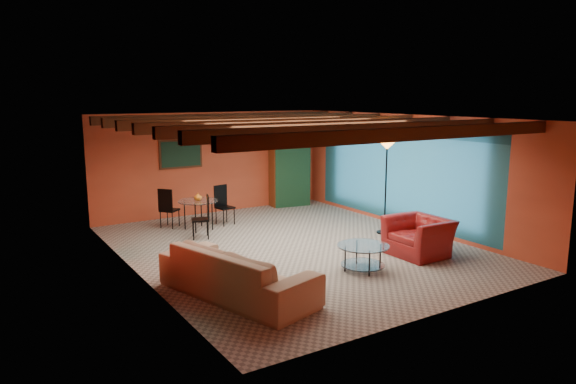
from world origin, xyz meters
TOP-DOWN VIEW (x-y plane):
  - room at (0.00, 0.11)m, footprint 6.52×8.01m
  - sofa at (-2.21, -1.82)m, footprint 1.79×2.90m
  - armchair at (1.83, -1.77)m, footprint 1.01×1.16m
  - coffee_table at (0.28, -1.91)m, footprint 1.26×1.26m
  - dining_table at (-1.09, 2.44)m, footprint 2.18×2.18m
  - armoire at (2.20, 3.70)m, footprint 1.10×0.66m
  - floor_lamp at (2.42, -0.13)m, footprint 0.52×0.52m
  - ceiling_fan at (0.00, 0.00)m, footprint 1.50×1.50m
  - painting at (-0.90, 3.96)m, footprint 1.05×0.03m
  - potted_plant at (2.20, 3.70)m, footprint 0.55×0.53m
  - vase at (-1.09, 2.44)m, footprint 0.22×0.22m

SIDE VIEW (x-z plane):
  - coffee_table at x=0.28m, z-range 0.00..0.48m
  - armchair at x=1.83m, z-range 0.00..0.75m
  - sofa at x=-2.21m, z-range 0.00..0.79m
  - dining_table at x=-1.09m, z-range 0.00..0.97m
  - armoire at x=2.20m, z-range 0.00..1.81m
  - vase at x=-1.09m, z-range 0.97..1.16m
  - floor_lamp at x=2.42m, z-range 0.00..2.17m
  - painting at x=-0.90m, z-range 1.32..1.97m
  - potted_plant at x=2.20m, z-range 1.81..2.29m
  - ceiling_fan at x=0.00m, z-range 2.14..2.58m
  - room at x=0.00m, z-range 1.01..3.72m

